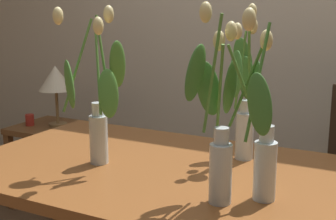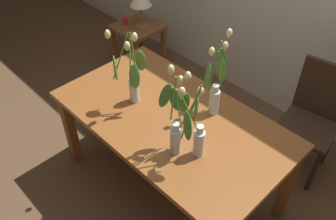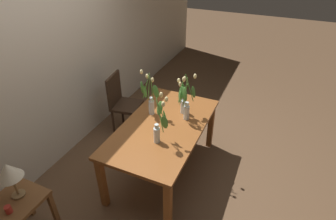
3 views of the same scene
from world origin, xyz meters
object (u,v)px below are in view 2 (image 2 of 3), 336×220
at_px(dining_table, 171,126).
at_px(pillar_candle, 125,20).
at_px(tulip_vase_3, 132,78).
at_px(side_table, 138,36).
at_px(tulip_vase_1, 195,132).
at_px(tulip_vase_2, 216,85).
at_px(tulip_vase_0, 177,123).
at_px(dining_chair, 314,115).

height_order(dining_table, pillar_candle, dining_table).
xyz_separation_m(tulip_vase_3, pillar_candle, (-1.21, 0.89, -0.37)).
distance_m(dining_table, side_table, 1.63).
xyz_separation_m(tulip_vase_1, tulip_vase_2, (-0.17, 0.38, 0.03)).
relative_size(tulip_vase_1, pillar_candle, 7.57).
bearing_deg(side_table, tulip_vase_3, -41.16).
distance_m(tulip_vase_0, tulip_vase_1, 0.11).
relative_size(tulip_vase_2, tulip_vase_3, 1.01).
bearing_deg(side_table, pillar_candle, -153.32).
relative_size(dining_chair, pillar_candle, 12.40).
height_order(tulip_vase_1, side_table, tulip_vase_1).
bearing_deg(tulip_vase_2, side_table, 157.95).
distance_m(dining_chair, pillar_candle, 2.07).
xyz_separation_m(dining_table, tulip_vase_3, (-0.28, -0.09, 0.30)).
height_order(tulip_vase_0, dining_chair, tulip_vase_0).
height_order(tulip_vase_2, tulip_vase_3, tulip_vase_2).
distance_m(dining_table, dining_chair, 1.12).
xyz_separation_m(tulip_vase_2, side_table, (-1.53, 0.62, -0.52)).
height_order(tulip_vase_2, pillar_candle, tulip_vase_2).
distance_m(dining_table, tulip_vase_0, 0.42).
height_order(tulip_vase_1, tulip_vase_3, tulip_vase_3).
bearing_deg(pillar_candle, dining_table, -28.29).
distance_m(tulip_vase_3, dining_chair, 1.42).
distance_m(dining_table, tulip_vase_2, 0.42).
bearing_deg(dining_table, tulip_vase_0, -38.21).
height_order(tulip_vase_2, dining_chair, tulip_vase_2).
distance_m(tulip_vase_3, pillar_candle, 1.55).
bearing_deg(tulip_vase_3, tulip_vase_0, -9.68).
distance_m(tulip_vase_1, side_table, 2.03).
bearing_deg(pillar_candle, tulip_vase_2, -18.73).
xyz_separation_m(tulip_vase_0, tulip_vase_1, (0.10, 0.04, -0.03)).
distance_m(tulip_vase_1, dining_chair, 1.19).
relative_size(tulip_vase_0, tulip_vase_2, 1.00).
relative_size(dining_table, tulip_vase_1, 2.82).
height_order(dining_table, tulip_vase_1, tulip_vase_1).
bearing_deg(dining_table, tulip_vase_1, -22.82).
height_order(dining_table, tulip_vase_0, tulip_vase_0).
distance_m(side_table, pillar_candle, 0.20).
relative_size(dining_table, pillar_candle, 21.33).
relative_size(tulip_vase_3, pillar_candle, 7.68).
bearing_deg(tulip_vase_2, tulip_vase_0, -80.49).
relative_size(side_table, pillar_candle, 7.33).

